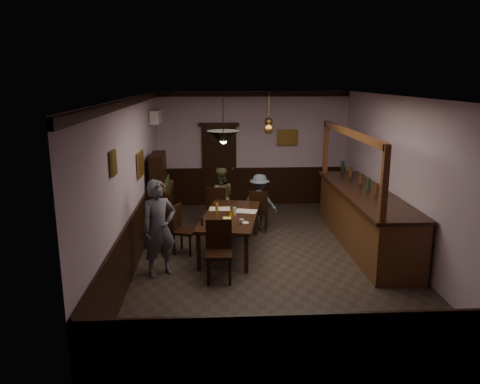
{
  "coord_description": "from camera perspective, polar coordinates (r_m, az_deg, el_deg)",
  "views": [
    {
      "loc": [
        -1.02,
        -8.23,
        3.32
      ],
      "look_at": [
        -0.53,
        0.65,
        1.15
      ],
      "focal_mm": 35.0,
      "sensor_mm": 36.0,
      "label": 1
    }
  ],
  "objects": [
    {
      "name": "pastry_ring_a",
      "position": [
        8.51,
        -2.5,
        -3.65
      ],
      "size": [
        0.13,
        0.13,
        0.04
      ],
      "primitive_type": "torus",
      "color": "#C68C47",
      "rests_on": "pastry_plate"
    },
    {
      "name": "picture_back",
      "position": [
        12.44,
        5.79,
        6.62
      ],
      "size": [
        0.55,
        0.04,
        0.42
      ],
      "color": "olive",
      "rests_on": "ground"
    },
    {
      "name": "chair_near",
      "position": [
        7.89,
        -2.6,
        -6.81
      ],
      "size": [
        0.45,
        0.45,
        1.02
      ],
      "rotation": [
        0.0,
        0.0,
        -0.02
      ],
      "color": "black",
      "rests_on": "ground"
    },
    {
      "name": "pastry_ring_b",
      "position": [
        8.54,
        -1.88,
        -3.58
      ],
      "size": [
        0.13,
        0.13,
        0.04
      ],
      "primitive_type": "torus",
      "color": "#C68C47",
      "rests_on": "pastry_plate"
    },
    {
      "name": "napkin",
      "position": [
        8.85,
        -1.59,
        -3.18
      ],
      "size": [
        0.17,
        0.17,
        0.0
      ],
      "primitive_type": "cube",
      "rotation": [
        0.0,
        0.0,
        -0.17
      ],
      "color": "#FFEB5D",
      "rests_on": "dining_table"
    },
    {
      "name": "bar_counter",
      "position": [
        9.81,
        14.9,
        -2.91
      ],
      "size": [
        0.97,
        4.19,
        2.35
      ],
      "color": "#513115",
      "rests_on": "ground"
    },
    {
      "name": "chair_far_right",
      "position": [
        10.3,
        2.27,
        -2.1
      ],
      "size": [
        0.47,
        0.47,
        0.94
      ],
      "rotation": [
        0.0,
        0.0,
        2.99
      ],
      "color": "black",
      "rests_on": "ground"
    },
    {
      "name": "sideboard",
      "position": [
        10.43,
        -9.6,
        -1.03
      ],
      "size": [
        0.47,
        1.32,
        1.75
      ],
      "color": "black",
      "rests_on": "ground"
    },
    {
      "name": "pendant_brass_mid",
      "position": [
        9.74,
        3.51,
        7.65
      ],
      "size": [
        0.2,
        0.2,
        0.81
      ],
      "color": "#BF8C3F",
      "rests_on": "ground"
    },
    {
      "name": "beer_glass",
      "position": [
        9.17,
        -2.85,
        -1.95
      ],
      "size": [
        0.06,
        0.06,
        0.2
      ],
      "primitive_type": "cylinder",
      "color": "#BF721E",
      "rests_on": "dining_table"
    },
    {
      "name": "person_standing",
      "position": [
        8.09,
        -9.84,
        -4.38
      ],
      "size": [
        0.73,
        0.66,
        1.68
      ],
      "primitive_type": "imported",
      "rotation": [
        0.0,
        0.0,
        0.54
      ],
      "color": "#4F4F5B",
      "rests_on": "ground"
    },
    {
      "name": "coffee_cup",
      "position": [
        8.49,
        0.2,
        -3.58
      ],
      "size": [
        0.09,
        0.09,
        0.07
      ],
      "primitive_type": "imported",
      "rotation": [
        0.0,
        0.0,
        -0.17
      ],
      "color": "white",
      "rests_on": "saucer"
    },
    {
      "name": "chair_side",
      "position": [
        9.13,
        -7.13,
        -4.27
      ],
      "size": [
        0.53,
        0.53,
        0.95
      ],
      "rotation": [
        0.0,
        0.0,
        1.2
      ],
      "color": "black",
      "rests_on": "ground"
    },
    {
      "name": "soda_can",
      "position": [
        8.91,
        -1.1,
        -2.66
      ],
      "size": [
        0.07,
        0.07,
        0.12
      ],
      "primitive_type": "cylinder",
      "color": "orange",
      "rests_on": "dining_table"
    },
    {
      "name": "water_glass",
      "position": [
        9.05,
        -0.68,
        -2.31
      ],
      "size": [
        0.06,
        0.06,
        0.15
      ],
      "primitive_type": "cylinder",
      "color": "silver",
      "rests_on": "dining_table"
    },
    {
      "name": "pendant_iron",
      "position": [
        7.96,
        -2.05,
        6.68
      ],
      "size": [
        0.56,
        0.56,
        0.76
      ],
      "color": "black",
      "rests_on": "ground"
    },
    {
      "name": "ac_unit",
      "position": [
        11.25,
        -10.21,
        9.06
      ],
      "size": [
        0.2,
        0.85,
        0.3
      ],
      "color": "white",
      "rests_on": "ground"
    },
    {
      "name": "newspaper_right",
      "position": [
        9.28,
        0.74,
        -2.36
      ],
      "size": [
        0.49,
        0.4,
        0.01
      ],
      "primitive_type": "cube",
      "rotation": [
        0.0,
        0.0,
        -0.28
      ],
      "color": "silver",
      "rests_on": "dining_table"
    },
    {
      "name": "pastry_plate",
      "position": [
        8.55,
        -1.95,
        -3.76
      ],
      "size": [
        0.22,
        0.22,
        0.01
      ],
      "primitive_type": "cylinder",
      "color": "white",
      "rests_on": "dining_table"
    },
    {
      "name": "pepper_mill",
      "position": [
        8.45,
        -4.64,
        -3.57
      ],
      "size": [
        0.04,
        0.04,
        0.14
      ],
      "primitive_type": "cylinder",
      "color": "black",
      "rests_on": "dining_table"
    },
    {
      "name": "person_seated_right",
      "position": [
        10.54,
        2.39,
        -1.15
      ],
      "size": [
        0.92,
        0.74,
        1.24
      ],
      "primitive_type": "imported",
      "rotation": [
        0.0,
        0.0,
        2.74
      ],
      "color": "slate",
      "rests_on": "ground"
    },
    {
      "name": "room",
      "position": [
        8.5,
        3.83,
        1.29
      ],
      "size": [
        5.01,
        8.01,
        3.01
      ],
      "color": "#2D2621",
      "rests_on": "ground"
    },
    {
      "name": "door_back",
      "position": [
        12.4,
        -2.55,
        3.14
      ],
      "size": [
        0.9,
        0.06,
        2.1
      ],
      "primitive_type": "cube",
      "color": "black",
      "rests_on": "ground"
    },
    {
      "name": "dining_table",
      "position": [
        9.09,
        -1.19,
        -3.16
      ],
      "size": [
        1.36,
        2.34,
        0.75
      ],
      "rotation": [
        0.0,
        0.0,
        -0.17
      ],
      "color": "black",
      "rests_on": "ground"
    },
    {
      "name": "chair_far_left",
      "position": [
        10.39,
        -2.75,
        -1.77
      ],
      "size": [
        0.55,
        0.55,
        1.0
      ],
      "rotation": [
        0.0,
        0.0,
        2.83
      ],
      "color": "black",
      "rests_on": "ground"
    },
    {
      "name": "pendant_brass_far",
      "position": [
        11.45,
        3.52,
        8.56
      ],
      "size": [
        0.2,
        0.2,
        0.81
      ],
      "color": "#BF8C3F",
      "rests_on": "ground"
    },
    {
      "name": "picture_left_large",
      "position": [
        9.29,
        -12.03,
        3.35
      ],
      "size": [
        0.04,
        0.62,
        0.48
      ],
      "color": "olive",
      "rests_on": "ground"
    },
    {
      "name": "newspaper_left",
      "position": [
        9.46,
        -2.49,
        -2.06
      ],
      "size": [
        0.43,
        0.31,
        0.01
      ],
      "primitive_type": "cube",
      "rotation": [
        0.0,
        0.0,
        -0.03
      ],
      "color": "silver",
      "rests_on": "dining_table"
    },
    {
      "name": "person_seated_left",
      "position": [
        10.63,
        -2.45,
        -0.66
      ],
      "size": [
        0.7,
        0.56,
        1.37
      ],
      "primitive_type": "imported",
      "rotation": [
        0.0,
        0.0,
        3.2
      ],
      "color": "brown",
      "rests_on": "ground"
    },
    {
      "name": "saucer",
      "position": [
        8.55,
        0.59,
        -3.76
      ],
      "size": [
        0.15,
        0.15,
        0.01
      ],
      "primitive_type": "cylinder",
      "color": "white",
      "rests_on": "dining_table"
    },
    {
      "name": "picture_left_small",
      "position": [
        6.89,
        -15.18,
        3.43
      ],
      "size": [
        0.04,
        0.28,
        0.36
      ],
      "color": "olive",
      "rests_on": "ground"
    }
  ]
}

